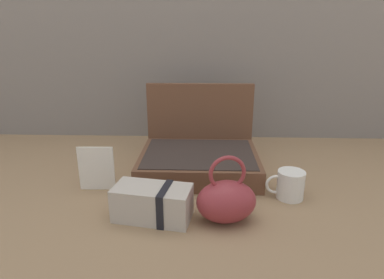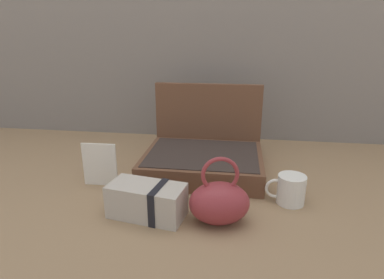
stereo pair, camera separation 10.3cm
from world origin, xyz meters
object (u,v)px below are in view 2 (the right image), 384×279
at_px(coffee_mug, 290,189).
at_px(open_suitcase, 204,153).
at_px(cream_toiletry_bag, 148,201).
at_px(teal_pouch_handbag, 219,202).
at_px(info_card_left, 100,165).

bearing_deg(coffee_mug, open_suitcase, 142.88).
bearing_deg(cream_toiletry_bag, teal_pouch_handbag, -1.62).
bearing_deg(coffee_mug, teal_pouch_handbag, -146.29).
height_order(cream_toiletry_bag, info_card_left, info_card_left).
height_order(cream_toiletry_bag, coffee_mug, cream_toiletry_bag).
bearing_deg(teal_pouch_handbag, coffee_mug, 33.71).
xyz_separation_m(cream_toiletry_bag, coffee_mug, (0.41, 0.13, -0.00)).
xyz_separation_m(teal_pouch_handbag, coffee_mug, (0.21, 0.14, -0.02)).
distance_m(open_suitcase, info_card_left, 0.38).
distance_m(cream_toiletry_bag, info_card_left, 0.27).
bearing_deg(info_card_left, coffee_mug, -5.00).
bearing_deg(teal_pouch_handbag, info_card_left, 157.16).
height_order(open_suitcase, teal_pouch_handbag, open_suitcase).
xyz_separation_m(open_suitcase, coffee_mug, (0.29, -0.22, -0.02)).
bearing_deg(open_suitcase, coffee_mug, -37.12).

